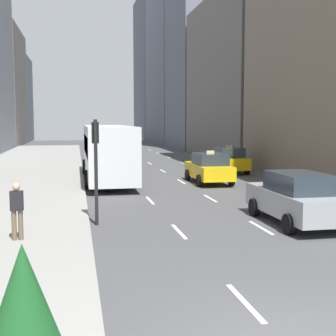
{
  "coord_description": "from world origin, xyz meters",
  "views": [
    {
      "loc": [
        -3.39,
        -6.41,
        3.56
      ],
      "look_at": [
        0.3,
        12.38,
        1.61
      ],
      "focal_mm": 50.0,
      "sensor_mm": 36.0,
      "label": 1
    }
  ],
  "objects_px": {
    "pedestrian_mid_block": "(17,208)",
    "traffic_light_pole": "(96,155)",
    "taxi_second": "(209,168)",
    "city_bus": "(107,151)",
    "planter_with_shrub": "(24,319)",
    "sedan_black_near": "(296,198)",
    "taxi_lead": "(228,160)"
  },
  "relations": [
    {
      "from": "taxi_lead",
      "to": "taxi_second",
      "type": "height_order",
      "value": "same"
    },
    {
      "from": "sedan_black_near",
      "to": "traffic_light_pole",
      "type": "bearing_deg",
      "value": 169.6
    },
    {
      "from": "taxi_second",
      "to": "pedestrian_mid_block",
      "type": "height_order",
      "value": "taxi_second"
    },
    {
      "from": "planter_with_shrub",
      "to": "pedestrian_mid_block",
      "type": "relative_size",
      "value": 1.18
    },
    {
      "from": "pedestrian_mid_block",
      "to": "traffic_light_pole",
      "type": "bearing_deg",
      "value": 44.4
    },
    {
      "from": "taxi_lead",
      "to": "pedestrian_mid_block",
      "type": "height_order",
      "value": "taxi_lead"
    },
    {
      "from": "taxi_second",
      "to": "traffic_light_pole",
      "type": "height_order",
      "value": "traffic_light_pole"
    },
    {
      "from": "pedestrian_mid_block",
      "to": "taxi_lead",
      "type": "bearing_deg",
      "value": 54.77
    },
    {
      "from": "city_bus",
      "to": "traffic_light_pole",
      "type": "xyz_separation_m",
      "value": [
        -1.14,
        -11.78,
        0.62
      ]
    },
    {
      "from": "sedan_black_near",
      "to": "pedestrian_mid_block",
      "type": "xyz_separation_m",
      "value": [
        -9.09,
        -1.05,
        0.16
      ]
    },
    {
      "from": "pedestrian_mid_block",
      "to": "taxi_second",
      "type": "bearing_deg",
      "value": 52.35
    },
    {
      "from": "pedestrian_mid_block",
      "to": "traffic_light_pole",
      "type": "height_order",
      "value": "traffic_light_pole"
    },
    {
      "from": "taxi_second",
      "to": "planter_with_shrub",
      "type": "height_order",
      "value": "planter_with_shrub"
    },
    {
      "from": "traffic_light_pole",
      "to": "planter_with_shrub",
      "type": "bearing_deg",
      "value": -97.22
    },
    {
      "from": "city_bus",
      "to": "pedestrian_mid_block",
      "type": "relative_size",
      "value": 7.04
    },
    {
      "from": "taxi_second",
      "to": "pedestrian_mid_block",
      "type": "xyz_separation_m",
      "value": [
        -9.09,
        -11.78,
        0.19
      ]
    },
    {
      "from": "taxi_second",
      "to": "sedan_black_near",
      "type": "relative_size",
      "value": 0.94
    },
    {
      "from": "pedestrian_mid_block",
      "to": "traffic_light_pole",
      "type": "distance_m",
      "value": 3.53
    },
    {
      "from": "sedan_black_near",
      "to": "pedestrian_mid_block",
      "type": "relative_size",
      "value": 2.85
    },
    {
      "from": "city_bus",
      "to": "traffic_light_pole",
      "type": "bearing_deg",
      "value": -95.52
    },
    {
      "from": "taxi_lead",
      "to": "traffic_light_pole",
      "type": "distance_m",
      "value": 17.46
    },
    {
      "from": "taxi_second",
      "to": "city_bus",
      "type": "xyz_separation_m",
      "value": [
        -5.61,
        2.29,
        0.91
      ]
    },
    {
      "from": "taxi_lead",
      "to": "traffic_light_pole",
      "type": "xyz_separation_m",
      "value": [
        -9.55,
        -14.54,
        1.53
      ]
    },
    {
      "from": "planter_with_shrub",
      "to": "city_bus",
      "type": "bearing_deg",
      "value": 83.68
    },
    {
      "from": "taxi_lead",
      "to": "sedan_black_near",
      "type": "bearing_deg",
      "value": -100.06
    },
    {
      "from": "sedan_black_near",
      "to": "traffic_light_pole",
      "type": "xyz_separation_m",
      "value": [
        -6.75,
        1.24,
        1.5
      ]
    },
    {
      "from": "taxi_second",
      "to": "traffic_light_pole",
      "type": "bearing_deg",
      "value": -125.43
    },
    {
      "from": "taxi_second",
      "to": "city_bus",
      "type": "height_order",
      "value": "city_bus"
    },
    {
      "from": "taxi_second",
      "to": "sedan_black_near",
      "type": "distance_m",
      "value": 10.73
    },
    {
      "from": "taxi_lead",
      "to": "city_bus",
      "type": "relative_size",
      "value": 0.38
    },
    {
      "from": "planter_with_shrub",
      "to": "pedestrian_mid_block",
      "type": "distance_m",
      "value": 8.07
    },
    {
      "from": "city_bus",
      "to": "planter_with_shrub",
      "type": "bearing_deg",
      "value": -96.32
    }
  ]
}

